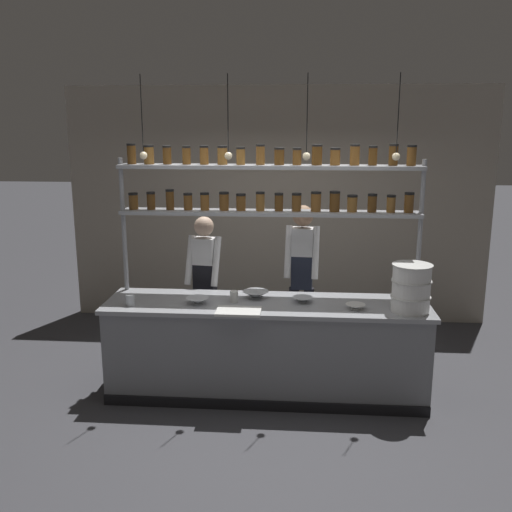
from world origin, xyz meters
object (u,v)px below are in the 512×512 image
at_px(cutting_board, 239,311).
at_px(serving_cup_by_board, 234,297).
at_px(spice_shelf_unit, 270,192).
at_px(container_stack, 411,288).
at_px(prep_bowl_near_right, 303,300).
at_px(serving_cup_front, 130,300).
at_px(chef_center, 302,273).
at_px(prep_bowl_near_left, 256,295).
at_px(chef_left, 205,281).
at_px(prep_bowl_center_front, 197,301).
at_px(prep_bowl_center_back, 355,307).

relative_size(cutting_board, serving_cup_by_board, 3.66).
relative_size(spice_shelf_unit, container_stack, 6.75).
height_order(prep_bowl_near_right, serving_cup_front, serving_cup_front).
xyz_separation_m(serving_cup_front, serving_cup_by_board, (0.95, 0.17, 0.00)).
bearing_deg(spice_shelf_unit, chef_center, 56.63).
bearing_deg(prep_bowl_near_left, chef_left, 137.71).
height_order(chef_left, prep_bowl_near_left, chef_left).
distance_m(chef_left, prep_bowl_center_front, 0.75).
height_order(spice_shelf_unit, container_stack, spice_shelf_unit).
xyz_separation_m(spice_shelf_unit, container_stack, (1.28, -0.48, -0.79)).
relative_size(prep_bowl_center_back, serving_cup_front, 1.69).
distance_m(container_stack, serving_cup_front, 2.56).
relative_size(chef_left, cutting_board, 4.06).
distance_m(cutting_board, serving_cup_front, 1.03).
relative_size(cutting_board, serving_cup_front, 3.77).
bearing_deg(prep_bowl_near_right, spice_shelf_unit, 137.38).
height_order(container_stack, prep_bowl_near_left, container_stack).
relative_size(prep_bowl_center_front, prep_bowl_center_back, 1.20).
xyz_separation_m(chef_left, prep_bowl_center_front, (0.06, -0.75, 0.02)).
bearing_deg(chef_center, serving_cup_by_board, -123.40).
xyz_separation_m(chef_center, prep_bowl_center_back, (0.49, -0.95, -0.06)).
bearing_deg(container_stack, prep_bowl_center_front, 178.05).
distance_m(prep_bowl_center_front, serving_cup_by_board, 0.35).
relative_size(container_stack, prep_bowl_near_left, 1.72).
bearing_deg(container_stack, prep_bowl_near_left, 168.53).
height_order(chef_center, container_stack, chef_center).
bearing_deg(serving_cup_front, container_stack, 0.76).
relative_size(container_stack, serving_cup_by_board, 3.97).
relative_size(chef_left, serving_cup_front, 15.28).
height_order(chef_center, serving_cup_front, chef_center).
bearing_deg(spice_shelf_unit, serving_cup_by_board, -132.91).
bearing_deg(prep_bowl_center_front, chef_left, 94.25).
xyz_separation_m(spice_shelf_unit, prep_bowl_center_front, (-0.66, -0.42, -0.97)).
bearing_deg(spice_shelf_unit, prep_bowl_near_right, -42.62).
xyz_separation_m(cutting_board, serving_cup_front, (-1.02, 0.13, 0.04)).
xyz_separation_m(prep_bowl_near_left, serving_cup_front, (-1.14, -0.32, 0.02)).
xyz_separation_m(prep_bowl_near_left, prep_bowl_near_right, (0.45, -0.10, -0.01)).
relative_size(spice_shelf_unit, serving_cup_front, 27.61).
bearing_deg(serving_cup_front, cutting_board, -7.12).
bearing_deg(chef_left, serving_cup_by_board, -51.48).
distance_m(chef_center, serving_cup_front, 1.87).
xyz_separation_m(chef_center, container_stack, (0.97, -0.96, 0.13)).
bearing_deg(spice_shelf_unit, prep_bowl_near_left, -122.83).
xyz_separation_m(cutting_board, prep_bowl_center_back, (1.05, 0.18, 0.01)).
bearing_deg(chef_center, cutting_board, -112.23).
relative_size(container_stack, serving_cup_front, 4.09).
distance_m(spice_shelf_unit, serving_cup_front, 1.67).
relative_size(spice_shelf_unit, cutting_board, 7.33).
distance_m(cutting_board, prep_bowl_near_left, 0.46).
relative_size(serving_cup_front, serving_cup_by_board, 0.97).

